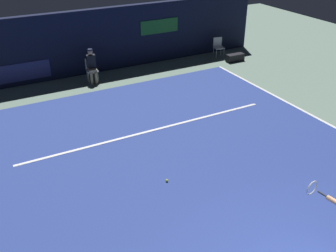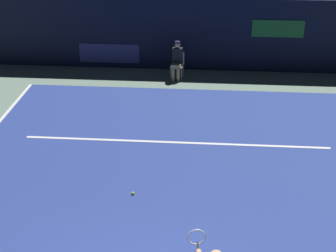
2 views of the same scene
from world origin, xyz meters
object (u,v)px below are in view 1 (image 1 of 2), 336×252
at_px(line_judge_on_chair, 92,65).
at_px(courtside_chair_near, 218,46).
at_px(tennis_ball, 167,181).
at_px(equipment_bag, 235,57).

distance_m(line_judge_on_chair, courtside_chair_near, 6.20).
bearing_deg(line_judge_on_chair, tennis_ball, -94.18).
height_order(tennis_ball, equipment_bag, equipment_bag).
xyz_separation_m(line_judge_on_chair, tennis_ball, (-0.53, -7.28, -0.64)).
height_order(courtside_chair_near, equipment_bag, courtside_chair_near).
height_order(line_judge_on_chair, courtside_chair_near, line_judge_on_chair).
distance_m(line_judge_on_chair, tennis_ball, 7.32).
distance_m(courtside_chair_near, equipment_bag, 1.01).
bearing_deg(courtside_chair_near, tennis_ball, -131.79).
bearing_deg(equipment_bag, line_judge_on_chair, 175.34).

